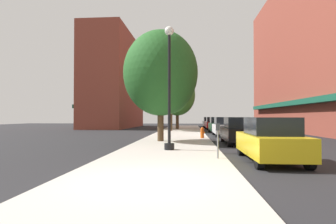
{
  "coord_description": "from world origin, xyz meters",
  "views": [
    {
      "loc": [
        1.01,
        -6.72,
        1.68
      ],
      "look_at": [
        -1.3,
        22.39,
        2.19
      ],
      "focal_mm": 29.66,
      "sensor_mm": 36.0,
      "label": 1
    }
  ],
  "objects_px": {
    "tree_far": "(177,95)",
    "car_yellow": "(270,140)",
    "car_silver": "(209,122)",
    "car_red": "(213,123)",
    "car_black": "(238,131)",
    "car_green": "(218,125)",
    "car_white": "(224,127)",
    "fire_hydrant": "(202,133)",
    "parking_meter_near": "(218,136)",
    "tree_near": "(161,73)",
    "lamppost": "(169,85)",
    "tree_mid": "(171,91)"
  },
  "relations": [
    {
      "from": "tree_far",
      "to": "parking_meter_near",
      "type": "bearing_deg",
      "value": -84.05
    },
    {
      "from": "fire_hydrant",
      "to": "car_black",
      "type": "height_order",
      "value": "car_black"
    },
    {
      "from": "lamppost",
      "to": "car_yellow",
      "type": "distance_m",
      "value": 5.26
    },
    {
      "from": "tree_far",
      "to": "car_red",
      "type": "xyz_separation_m",
      "value": [
        4.66,
        0.73,
        -3.75
      ]
    },
    {
      "from": "fire_hydrant",
      "to": "car_black",
      "type": "xyz_separation_m",
      "value": [
        2.09,
        -3.15,
        0.29
      ]
    },
    {
      "from": "parking_meter_near",
      "to": "car_silver",
      "type": "bearing_deg",
      "value": 86.73
    },
    {
      "from": "fire_hydrant",
      "to": "car_green",
      "type": "height_order",
      "value": "car_green"
    },
    {
      "from": "lamppost",
      "to": "car_yellow",
      "type": "xyz_separation_m",
      "value": [
        3.98,
        -2.48,
        -2.39
      ]
    },
    {
      "from": "lamppost",
      "to": "tree_near",
      "type": "height_order",
      "value": "tree_near"
    },
    {
      "from": "lamppost",
      "to": "car_green",
      "type": "height_order",
      "value": "lamppost"
    },
    {
      "from": "tree_near",
      "to": "car_yellow",
      "type": "height_order",
      "value": "tree_near"
    },
    {
      "from": "tree_near",
      "to": "parking_meter_near",
      "type": "bearing_deg",
      "value": -68.0
    },
    {
      "from": "tree_mid",
      "to": "car_silver",
      "type": "xyz_separation_m",
      "value": [
        5.19,
        13.23,
        -3.82
      ]
    },
    {
      "from": "tree_mid",
      "to": "car_black",
      "type": "distance_m",
      "value": 15.41
    },
    {
      "from": "car_red",
      "to": "parking_meter_near",
      "type": "bearing_deg",
      "value": -92.69
    },
    {
      "from": "tree_far",
      "to": "car_yellow",
      "type": "bearing_deg",
      "value": -79.79
    },
    {
      "from": "car_black",
      "to": "car_green",
      "type": "distance_m",
      "value": 12.89
    },
    {
      "from": "tree_near",
      "to": "car_red",
      "type": "distance_m",
      "value": 20.41
    },
    {
      "from": "car_black",
      "to": "car_red",
      "type": "relative_size",
      "value": 1.0
    },
    {
      "from": "car_white",
      "to": "car_silver",
      "type": "xyz_separation_m",
      "value": [
        0.0,
        19.99,
        0.0
      ]
    },
    {
      "from": "parking_meter_near",
      "to": "car_yellow",
      "type": "relative_size",
      "value": 0.3
    },
    {
      "from": "car_yellow",
      "to": "car_green",
      "type": "relative_size",
      "value": 1.0
    },
    {
      "from": "lamppost",
      "to": "fire_hydrant",
      "type": "xyz_separation_m",
      "value": [
        1.89,
        7.43,
        -2.68
      ]
    },
    {
      "from": "fire_hydrant",
      "to": "car_red",
      "type": "relative_size",
      "value": 0.18
    },
    {
      "from": "fire_hydrant",
      "to": "parking_meter_near",
      "type": "relative_size",
      "value": 0.6
    },
    {
      "from": "lamppost",
      "to": "car_red",
      "type": "xyz_separation_m",
      "value": [
        3.98,
        24.15,
        -2.39
      ]
    },
    {
      "from": "tree_mid",
      "to": "car_black",
      "type": "relative_size",
      "value": 1.65
    },
    {
      "from": "car_black",
      "to": "car_silver",
      "type": "bearing_deg",
      "value": 90.45
    },
    {
      "from": "fire_hydrant",
      "to": "tree_near",
      "type": "xyz_separation_m",
      "value": [
        -2.8,
        -2.75,
        4.0
      ]
    },
    {
      "from": "car_silver",
      "to": "tree_near",
      "type": "bearing_deg",
      "value": -100.77
    },
    {
      "from": "car_yellow",
      "to": "car_black",
      "type": "relative_size",
      "value": 1.0
    },
    {
      "from": "tree_mid",
      "to": "car_yellow",
      "type": "bearing_deg",
      "value": -75.96
    },
    {
      "from": "tree_far",
      "to": "car_yellow",
      "type": "relative_size",
      "value": 1.67
    },
    {
      "from": "car_silver",
      "to": "car_red",
      "type": "bearing_deg",
      "value": -90.44
    },
    {
      "from": "car_yellow",
      "to": "fire_hydrant",
      "type": "bearing_deg",
      "value": 102.97
    },
    {
      "from": "tree_far",
      "to": "fire_hydrant",
      "type": "bearing_deg",
      "value": -80.86
    },
    {
      "from": "tree_near",
      "to": "car_red",
      "type": "relative_size",
      "value": 1.67
    },
    {
      "from": "car_black",
      "to": "tree_far",
      "type": "bearing_deg",
      "value": 104.15
    },
    {
      "from": "car_yellow",
      "to": "car_white",
      "type": "height_order",
      "value": "same"
    },
    {
      "from": "car_yellow",
      "to": "tree_near",
      "type": "bearing_deg",
      "value": 125.4
    },
    {
      "from": "car_white",
      "to": "car_silver",
      "type": "distance_m",
      "value": 19.99
    },
    {
      "from": "fire_hydrant",
      "to": "car_white",
      "type": "relative_size",
      "value": 0.18
    },
    {
      "from": "lamppost",
      "to": "fire_hydrant",
      "type": "distance_m",
      "value": 8.13
    },
    {
      "from": "tree_near",
      "to": "car_silver",
      "type": "relative_size",
      "value": 1.67
    },
    {
      "from": "tree_mid",
      "to": "car_black",
      "type": "bearing_deg",
      "value": -69.65
    },
    {
      "from": "car_silver",
      "to": "parking_meter_near",
      "type": "bearing_deg",
      "value": -93.71
    },
    {
      "from": "tree_mid",
      "to": "car_red",
      "type": "height_order",
      "value": "tree_mid"
    },
    {
      "from": "tree_far",
      "to": "car_white",
      "type": "distance_m",
      "value": 13.31
    },
    {
      "from": "tree_near",
      "to": "car_black",
      "type": "xyz_separation_m",
      "value": [
        4.89,
        -0.39,
        -3.71
      ]
    },
    {
      "from": "tree_near",
      "to": "tree_mid",
      "type": "height_order",
      "value": "tree_near"
    }
  ]
}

